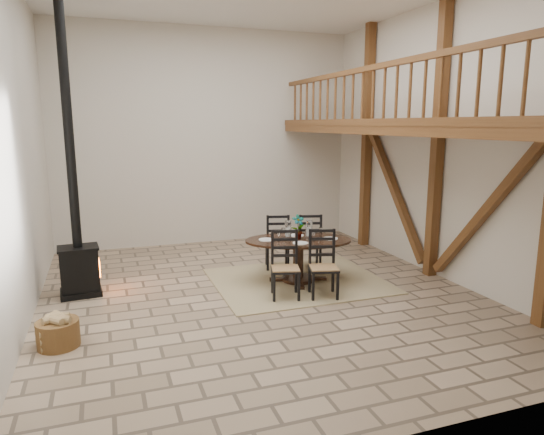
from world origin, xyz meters
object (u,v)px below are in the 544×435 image
object	(u,v)px
wood_stove	(76,229)
log_basket	(58,332)
dining_table	(298,258)
log_stack	(50,336)

from	to	relation	value
wood_stove	log_basket	xyz separation A→B (m)	(-0.21, -1.94, -0.94)
dining_table	wood_stove	world-z (taller)	wood_stove
log_basket	log_stack	xyz separation A→B (m)	(-0.10, 0.03, -0.04)
log_stack	log_basket	bearing A→B (deg)	-13.96
wood_stove	log_stack	world-z (taller)	wood_stove
dining_table	log_stack	distance (m)	4.25
log_basket	wood_stove	bearing A→B (deg)	83.87
dining_table	log_basket	distance (m)	4.16
log_basket	log_stack	size ratio (longest dim) A/B	1.14
log_stack	wood_stove	bearing A→B (deg)	80.79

